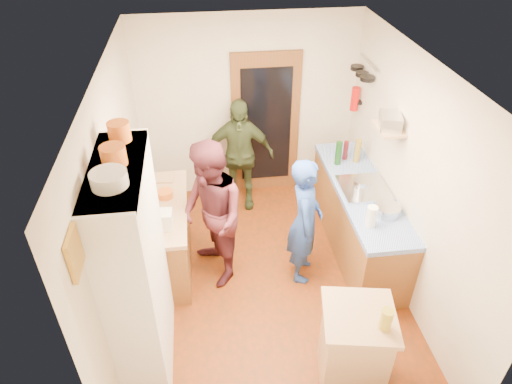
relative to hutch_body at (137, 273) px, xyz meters
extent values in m
cube|color=maroon|center=(1.30, 0.80, -1.11)|extent=(3.00, 4.00, 0.02)
cube|color=silver|center=(1.30, 0.80, 1.51)|extent=(3.00, 4.00, 0.02)
cube|color=beige|center=(1.30, 2.81, 0.20)|extent=(3.00, 0.02, 2.60)
cube|color=beige|center=(1.30, -1.21, 0.20)|extent=(3.00, 0.02, 2.60)
cube|color=beige|center=(-0.21, 0.80, 0.20)|extent=(0.02, 4.00, 2.60)
cube|color=beige|center=(2.81, 0.80, 0.20)|extent=(0.02, 4.00, 2.60)
cube|color=brown|center=(1.55, 2.77, -0.05)|extent=(0.95, 0.06, 2.10)
cube|color=black|center=(1.55, 2.74, -0.05)|extent=(0.70, 0.02, 1.70)
cube|color=white|center=(0.00, 0.00, 0.00)|extent=(0.40, 1.20, 2.20)
cube|color=white|center=(0.00, 0.00, 1.08)|extent=(0.40, 1.14, 0.04)
cylinder|color=white|center=(0.00, -0.25, 1.15)|extent=(0.26, 0.26, 0.11)
cylinder|color=orange|center=(0.00, 0.04, 1.18)|extent=(0.19, 0.19, 0.15)
cylinder|color=orange|center=(0.00, 0.41, 1.18)|extent=(0.18, 0.18, 0.16)
cube|color=brown|center=(0.10, 1.25, -0.68)|extent=(0.60, 1.40, 0.85)
cube|color=tan|center=(0.10, 1.25, -0.23)|extent=(0.64, 1.44, 0.05)
cube|color=white|center=(0.15, 0.86, -0.10)|extent=(0.27, 0.19, 0.20)
cylinder|color=white|center=(0.05, 1.17, -0.12)|extent=(0.17, 0.17, 0.16)
cylinder|color=orange|center=(0.18, 1.42, -0.16)|extent=(0.22, 0.22, 0.08)
cube|color=tan|center=(0.12, 1.80, -0.19)|extent=(0.31, 0.24, 0.02)
cube|color=brown|center=(2.50, 1.30, -0.68)|extent=(0.60, 2.20, 0.84)
cube|color=#0F40BE|center=(2.50, 1.30, -0.23)|extent=(0.62, 2.22, 0.06)
cube|color=silver|center=(2.50, 1.26, -0.18)|extent=(0.55, 0.58, 0.04)
cylinder|color=silver|center=(2.45, 1.21, -0.09)|extent=(0.21, 0.21, 0.14)
cylinder|color=#143F14|center=(2.35, 1.87, -0.04)|extent=(0.09, 0.09, 0.32)
cylinder|color=#591419|center=(2.48, 1.98, -0.07)|extent=(0.06, 0.06, 0.25)
cylinder|color=olive|center=(2.61, 1.90, -0.04)|extent=(0.09, 0.09, 0.32)
cylinder|color=white|center=(2.35, 0.60, -0.08)|extent=(0.11, 0.11, 0.25)
cylinder|color=silver|center=(2.60, 0.78, -0.15)|extent=(0.33, 0.33, 0.11)
cube|color=tan|center=(1.87, -0.54, -0.67)|extent=(0.64, 0.64, 0.86)
cube|color=tan|center=(1.87, -0.54, -0.22)|extent=(0.72, 0.72, 0.05)
cube|color=white|center=(1.83, -0.49, -0.21)|extent=(0.40, 0.34, 0.02)
cylinder|color=#AD9E2D|center=(2.03, -0.70, -0.09)|extent=(0.12, 0.12, 0.20)
cylinder|color=silver|center=(2.76, 2.33, 0.95)|extent=(0.02, 0.65, 0.02)
cylinder|color=black|center=(2.70, 2.15, 0.82)|extent=(0.18, 0.18, 0.05)
cylinder|color=black|center=(2.70, 2.35, 0.80)|extent=(0.16, 0.16, 0.05)
cylinder|color=black|center=(2.70, 2.55, 0.81)|extent=(0.17, 0.17, 0.05)
cube|color=tan|center=(2.67, 1.25, 0.60)|extent=(0.26, 0.42, 0.03)
cube|color=silver|center=(2.67, 1.25, 0.69)|extent=(0.29, 0.35, 0.15)
cube|color=black|center=(2.77, 2.50, 0.35)|extent=(0.06, 0.10, 0.04)
cylinder|color=red|center=(2.71, 2.50, 0.40)|extent=(0.11, 0.11, 0.32)
cube|color=gold|center=(-0.18, -0.75, 0.95)|extent=(0.03, 0.25, 0.30)
imported|color=#23439A|center=(1.74, 0.88, -0.31)|extent=(0.50, 0.65, 1.57)
imported|color=#4D1E27|center=(0.70, 1.06, -0.21)|extent=(0.89, 1.02, 1.77)
imported|color=#2E391E|center=(1.14, 2.39, -0.29)|extent=(0.99, 0.49, 1.63)
camera|label=1|loc=(0.66, -2.96, 2.88)|focal=32.00mm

